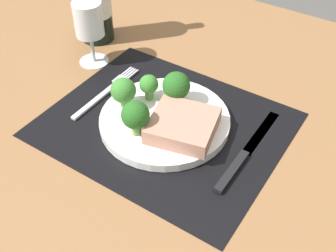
{
  "coord_description": "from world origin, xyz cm",
  "views": [
    {
      "loc": [
        32.24,
        -47.96,
        52.91
      ],
      "look_at": [
        1.82,
        -1.66,
        1.9
      ],
      "focal_mm": 45.47,
      "sensor_mm": 36.0,
      "label": 1
    }
  ],
  "objects_px": {
    "plate": "(165,120)",
    "fork": "(107,91)",
    "wine_glass": "(89,23)",
    "steak": "(183,125)",
    "knife": "(244,155)"
  },
  "relations": [
    {
      "from": "plate",
      "to": "fork",
      "type": "relative_size",
      "value": 1.24
    },
    {
      "from": "wine_glass",
      "to": "plate",
      "type": "bearing_deg",
      "value": -19.57
    },
    {
      "from": "fork",
      "to": "knife",
      "type": "xyz_separation_m",
      "value": [
        0.31,
        -0.01,
        0.0
      ]
    },
    {
      "from": "knife",
      "to": "wine_glass",
      "type": "relative_size",
      "value": 1.65
    },
    {
      "from": "plate",
      "to": "wine_glass",
      "type": "relative_size",
      "value": 1.71
    },
    {
      "from": "fork",
      "to": "wine_glass",
      "type": "height_order",
      "value": "wine_glass"
    },
    {
      "from": "steak",
      "to": "wine_glass",
      "type": "relative_size",
      "value": 0.79
    },
    {
      "from": "knife",
      "to": "plate",
      "type": "bearing_deg",
      "value": -178.58
    },
    {
      "from": "steak",
      "to": "knife",
      "type": "distance_m",
      "value": 0.12
    },
    {
      "from": "steak",
      "to": "wine_glass",
      "type": "height_order",
      "value": "wine_glass"
    },
    {
      "from": "steak",
      "to": "knife",
      "type": "xyz_separation_m",
      "value": [
        0.11,
        0.02,
        -0.03
      ]
    },
    {
      "from": "plate",
      "to": "wine_glass",
      "type": "distance_m",
      "value": 0.27
    },
    {
      "from": "plate",
      "to": "steak",
      "type": "height_order",
      "value": "steak"
    },
    {
      "from": "plate",
      "to": "steak",
      "type": "distance_m",
      "value": 0.05
    },
    {
      "from": "plate",
      "to": "knife",
      "type": "distance_m",
      "value": 0.16
    }
  ]
}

